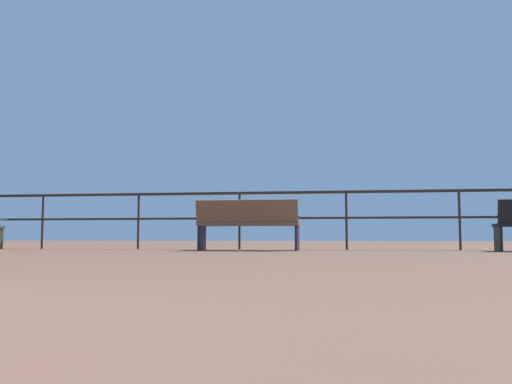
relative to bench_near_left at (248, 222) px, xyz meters
The scene contains 2 objects.
pier_railing 0.89m from the bench_near_left, 110.01° to the left, with size 19.95×0.05×1.08m.
bench_near_left is the anchor object (origin of this frame).
Camera 1 is at (1.77, -0.91, 0.23)m, focal length 38.01 mm.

